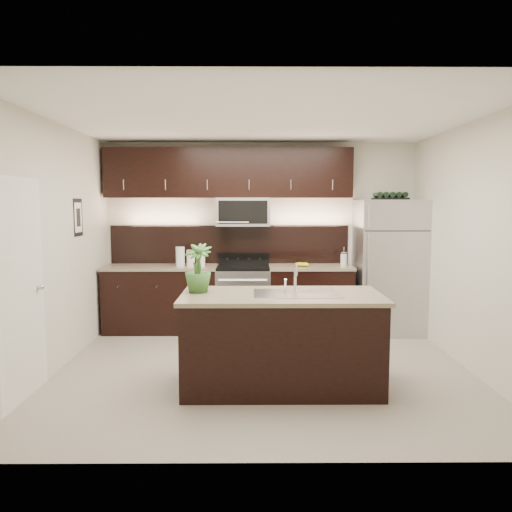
{
  "coord_description": "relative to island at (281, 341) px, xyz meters",
  "views": [
    {
      "loc": [
        -0.12,
        -5.34,
        1.82
      ],
      "look_at": [
        -0.08,
        0.55,
        1.2
      ],
      "focal_mm": 35.0,
      "sensor_mm": 36.0,
      "label": 1
    }
  ],
  "objects": [
    {
      "name": "ground",
      "position": [
        -0.17,
        0.54,
        -0.47
      ],
      "size": [
        4.5,
        4.5,
        0.0
      ],
      "primitive_type": "plane",
      "color": "gray",
      "rests_on": "ground"
    },
    {
      "name": "room_walls",
      "position": [
        -0.28,
        0.5,
        1.22
      ],
      "size": [
        4.52,
        4.02,
        2.71
      ],
      "color": "beige",
      "rests_on": "ground"
    },
    {
      "name": "counter_run",
      "position": [
        -0.62,
        2.23,
        -0.0
      ],
      "size": [
        3.51,
        0.65,
        0.94
      ],
      "color": "black",
      "rests_on": "ground"
    },
    {
      "name": "upper_fixtures",
      "position": [
        -0.6,
        2.37,
        1.67
      ],
      "size": [
        3.49,
        0.4,
        1.66
      ],
      "color": "black",
      "rests_on": "counter_run"
    },
    {
      "name": "island",
      "position": [
        0.0,
        0.0,
        0.0
      ],
      "size": [
        1.96,
        0.96,
        0.94
      ],
      "color": "black",
      "rests_on": "ground"
    },
    {
      "name": "sink_faucet",
      "position": [
        0.15,
        0.01,
        0.48
      ],
      "size": [
        0.84,
        0.5,
        0.28
      ],
      "color": "silver",
      "rests_on": "island"
    },
    {
      "name": "refrigerator",
      "position": [
        1.63,
        2.17,
        0.46
      ],
      "size": [
        0.9,
        0.81,
        1.87
      ],
      "primitive_type": "cube",
      "color": "#B2B2B7",
      "rests_on": "ground"
    },
    {
      "name": "wine_rack",
      "position": [
        1.63,
        2.17,
        1.45
      ],
      "size": [
        0.46,
        0.29,
        0.11
      ],
      "color": "black",
      "rests_on": "refrigerator"
    },
    {
      "name": "plant",
      "position": [
        -0.83,
        0.11,
        0.71
      ],
      "size": [
        0.31,
        0.31,
        0.48
      ],
      "primitive_type": "imported",
      "rotation": [
        0.0,
        0.0,
        -0.18
      ],
      "color": "#336327",
      "rests_on": "island"
    },
    {
      "name": "canisters",
      "position": [
        -1.19,
        2.17,
        0.59
      ],
      "size": [
        0.41,
        0.13,
        0.28
      ],
      "rotation": [
        0.0,
        0.0,
        -0.03
      ],
      "color": "silver",
      "rests_on": "counter_run"
    },
    {
      "name": "french_press",
      "position": [
        1.0,
        2.18,
        0.57
      ],
      "size": [
        0.09,
        0.09,
        0.26
      ],
      "rotation": [
        0.0,
        0.0,
        -0.04
      ],
      "color": "silver",
      "rests_on": "counter_run"
    },
    {
      "name": "bananas",
      "position": [
        0.36,
        2.15,
        0.5
      ],
      "size": [
        0.23,
        0.19,
        0.06
      ],
      "primitive_type": "ellipsoid",
      "rotation": [
        0.0,
        0.0,
        -0.24
      ],
      "color": "gold",
      "rests_on": "counter_run"
    }
  ]
}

